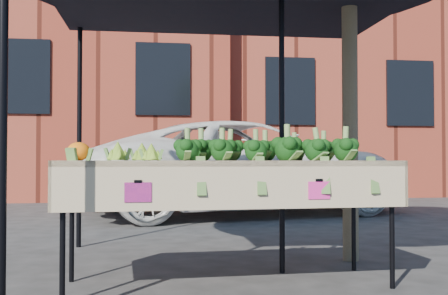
% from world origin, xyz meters
% --- Properties ---
extents(ground, '(90.00, 90.00, 0.00)m').
position_xyz_m(ground, '(0.00, 0.00, 0.00)').
color(ground, '#242426').
extents(table, '(2.44, 0.94, 0.90)m').
position_xyz_m(table, '(-0.17, -0.03, 0.45)').
color(table, '#BCAC8B').
rests_on(table, ground).
extents(canopy, '(3.16, 3.16, 2.74)m').
position_xyz_m(canopy, '(-0.03, 0.42, 1.37)').
color(canopy, black).
rests_on(canopy, ground).
extents(broccoli_heap, '(1.44, 0.54, 0.22)m').
position_xyz_m(broccoli_heap, '(0.15, -0.00, 1.01)').
color(broccoli_heap, '#0C350D').
rests_on(broccoli_heap, table).
extents(romanesco_cluster, '(0.40, 0.44, 0.17)m').
position_xyz_m(romanesco_cluster, '(-0.84, -0.04, 0.99)').
color(romanesco_cluster, '#93B135').
rests_on(romanesco_cluster, table).
extents(cauliflower_pair, '(0.17, 0.17, 0.15)m').
position_xyz_m(cauliflower_pair, '(-1.22, -0.08, 0.98)').
color(cauliflower_pair, orange).
rests_on(cauliflower_pair, table).
extents(vehicle, '(2.11, 2.87, 5.61)m').
position_xyz_m(vehicle, '(0.86, 5.17, 2.80)').
color(vehicle, white).
rests_on(vehicle, ground).
extents(street_tree, '(2.07, 2.07, 4.07)m').
position_xyz_m(street_tree, '(1.06, 0.78, 2.03)').
color(street_tree, '#1E4C14').
rests_on(street_tree, ground).
extents(building_left, '(12.00, 8.00, 9.00)m').
position_xyz_m(building_left, '(-5.00, 12.00, 4.50)').
color(building_left, maroon).
rests_on(building_left, ground).
extents(building_right, '(12.00, 8.00, 8.50)m').
position_xyz_m(building_right, '(7.00, 12.50, 4.25)').
color(building_right, maroon).
rests_on(building_right, ground).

